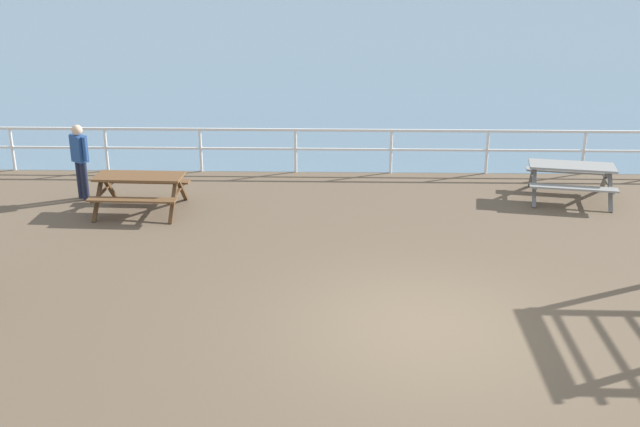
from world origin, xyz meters
TOP-DOWN VIEW (x-y plane):
  - ground_plane at (0.00, 0.00)m, footprint 30.00×24.00m
  - sea_band at (0.00, 52.75)m, footprint 142.00×90.00m
  - seaward_railing at (-0.00, 7.75)m, footprint 23.07×0.07m
  - picnic_table_near_left at (3.79, 5.91)m, footprint 2.02×1.79m
  - picnic_table_mid_centre at (-5.39, 4.93)m, footprint 1.85×1.60m
  - visitor at (-6.83, 5.65)m, footprint 0.43×0.38m

SIDE VIEW (x-z plane):
  - ground_plane at x=0.00m, z-range -0.20..0.00m
  - sea_band at x=0.00m, z-range 0.00..0.00m
  - picnic_table_near_left at x=3.79m, z-range 0.19..0.98m
  - picnic_table_mid_centre at x=-5.39m, z-range 0.19..0.98m
  - seaward_railing at x=0.00m, z-range 0.22..1.30m
  - visitor at x=-6.83m, z-range 0.12..1.78m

